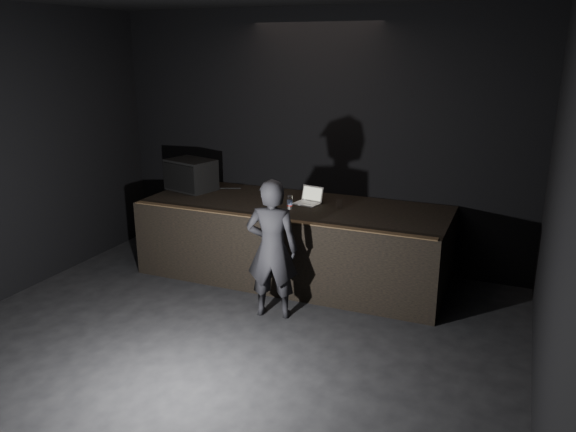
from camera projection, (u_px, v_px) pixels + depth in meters
The scene contains 11 objects.
ground at pixel (183, 380), 5.23m from camera, with size 7.00×7.00×0.00m, color black.
room_walls at pixel (169, 167), 4.64m from camera, with size 6.10×7.10×3.52m.
stage_riser at pixel (294, 240), 7.49m from camera, with size 4.00×1.50×1.00m, color black.
riser_lip at pixel (272, 219), 6.72m from camera, with size 3.92×0.10×0.01m, color brown.
stage_monitor at pixel (191, 175), 8.05m from camera, with size 0.76×0.63×0.44m.
cable at pixel (207, 188), 8.15m from camera, with size 0.02×0.02×1.00m, color black.
laptop at pixel (309, 199), 7.39m from camera, with size 0.36×0.33×0.22m.
beer_can at pixel (290, 202), 7.12m from camera, with size 0.07×0.07×0.17m.
plastic_cup at pixel (339, 204), 7.17m from camera, with size 0.09×0.09×0.11m, color white.
wii_remote at pixel (262, 212), 6.97m from camera, with size 0.03×0.14×0.03m, color silver.
person at pixel (272, 249), 6.28m from camera, with size 0.59×0.39×1.61m, color black.
Camera 1 is at (2.68, -3.82, 2.97)m, focal length 35.00 mm.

